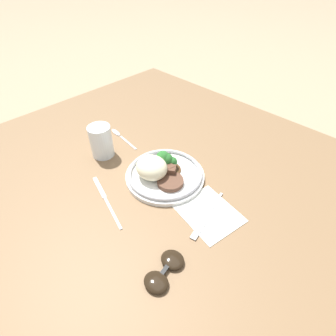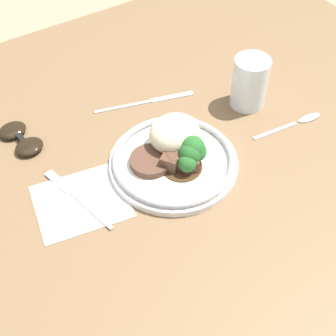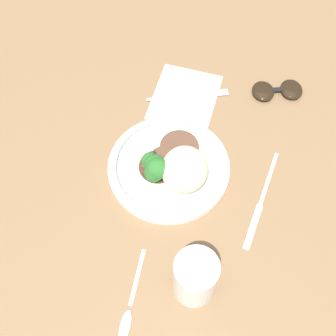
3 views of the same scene
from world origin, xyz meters
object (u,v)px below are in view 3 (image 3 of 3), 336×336
at_px(spoon, 128,313).
at_px(juice_glass, 195,279).
at_px(knife, 261,202).
at_px(sunglasses, 277,90).
at_px(fork, 195,95).
at_px(plate, 171,166).

bearing_deg(spoon, juice_glass, 124.22).
xyz_separation_m(knife, spoon, (0.23, -0.22, 0.00)).
bearing_deg(juice_glass, sunglasses, 161.35).
bearing_deg(fork, spoon, -111.81).
xyz_separation_m(fork, knife, (0.24, 0.14, -0.00)).
relative_size(fork, spoon, 1.11).
distance_m(plate, spoon, 0.28).
bearing_deg(sunglasses, juice_glass, -28.66).
height_order(juice_glass, sunglasses, juice_glass).
bearing_deg(sunglasses, spoon, -37.11).
relative_size(plate, spoon, 1.46).
xyz_separation_m(fork, sunglasses, (-0.03, 0.18, 0.01)).
distance_m(fork, knife, 0.28).
distance_m(plate, knife, 0.19).
bearing_deg(plate, spoon, -9.16).
relative_size(plate, juice_glass, 2.21).
bearing_deg(plate, juice_glass, 15.42).
bearing_deg(plate, fork, 170.20).
xyz_separation_m(juice_glass, knife, (-0.17, 0.12, -0.05)).
height_order(juice_glass, fork, juice_glass).
height_order(knife, spoon, spoon).
bearing_deg(sunglasses, fork, -91.55).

